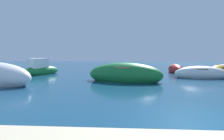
{
  "coord_description": "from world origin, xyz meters",
  "views": [
    {
      "loc": [
        -2.38,
        -6.31,
        2.16
      ],
      "look_at": [
        -3.46,
        9.66,
        0.74
      ],
      "focal_mm": 32.54,
      "sensor_mm": 36.0,
      "label": 1
    }
  ],
  "objects_px": {
    "moored_boat_0": "(41,70)",
    "moored_boat_1": "(125,75)",
    "moored_boat_4": "(175,69)",
    "moored_boat_5": "(218,70)",
    "moored_boat_6": "(201,74)"
  },
  "relations": [
    {
      "from": "moored_boat_0",
      "to": "moored_boat_1",
      "type": "relative_size",
      "value": 0.7
    },
    {
      "from": "moored_boat_5",
      "to": "moored_boat_1",
      "type": "bearing_deg",
      "value": 166.93
    },
    {
      "from": "moored_boat_1",
      "to": "moored_boat_4",
      "type": "relative_size",
      "value": 1.79
    },
    {
      "from": "moored_boat_0",
      "to": "moored_boat_5",
      "type": "xyz_separation_m",
      "value": [
        17.53,
        2.27,
        -0.17
      ]
    },
    {
      "from": "moored_boat_4",
      "to": "moored_boat_6",
      "type": "xyz_separation_m",
      "value": [
        0.96,
        -4.56,
        0.04
      ]
    },
    {
      "from": "moored_boat_0",
      "to": "moored_boat_6",
      "type": "bearing_deg",
      "value": -68.31
    },
    {
      "from": "moored_boat_0",
      "to": "moored_boat_4",
      "type": "bearing_deg",
      "value": -49.54
    },
    {
      "from": "moored_boat_4",
      "to": "moored_boat_1",
      "type": "bearing_deg",
      "value": -40.23
    },
    {
      "from": "moored_boat_4",
      "to": "moored_boat_5",
      "type": "distance_m",
      "value": 4.14
    },
    {
      "from": "moored_boat_6",
      "to": "moored_boat_0",
      "type": "bearing_deg",
      "value": 178.43
    },
    {
      "from": "moored_boat_1",
      "to": "moored_boat_5",
      "type": "bearing_deg",
      "value": 48.11
    },
    {
      "from": "moored_boat_0",
      "to": "moored_boat_1",
      "type": "xyz_separation_m",
      "value": [
        8.12,
        -4.11,
        0.03
      ]
    },
    {
      "from": "moored_boat_4",
      "to": "moored_boat_5",
      "type": "xyz_separation_m",
      "value": [
        4.11,
        -0.54,
        -0.02
      ]
    },
    {
      "from": "moored_boat_6",
      "to": "moored_boat_4",
      "type": "bearing_deg",
      "value": 107.33
    },
    {
      "from": "moored_boat_0",
      "to": "moored_boat_5",
      "type": "relative_size",
      "value": 1.29
    }
  ]
}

